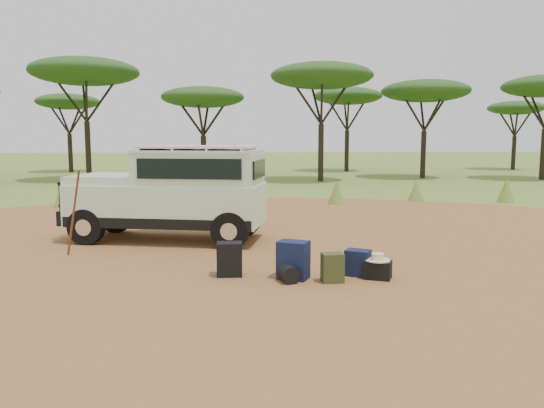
{
  "coord_description": "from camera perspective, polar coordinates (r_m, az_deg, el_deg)",
  "views": [
    {
      "loc": [
        -0.46,
        -9.21,
        2.27
      ],
      "look_at": [
        0.26,
        0.79,
        1.0
      ],
      "focal_mm": 35.0,
      "sensor_mm": 36.0,
      "label": 1
    }
  ],
  "objects": [
    {
      "name": "safari_hat",
      "position": [
        8.69,
        11.31,
        -5.71
      ],
      "size": [
        0.4,
        0.4,
        0.12
      ],
      "color": "beige",
      "rests_on": "hard_case"
    },
    {
      "name": "safari_vehicle",
      "position": [
        11.8,
        -10.48,
        0.95
      ],
      "size": [
        4.53,
        2.56,
        2.08
      ],
      "rotation": [
        0.0,
        0.0,
        -0.22
      ],
      "color": "beige",
      "rests_on": "ground"
    },
    {
      "name": "ground",
      "position": [
        9.5,
        -1.23,
        -6.61
      ],
      "size": [
        140.0,
        140.0,
        0.0
      ],
      "primitive_type": "plane",
      "color": "olive",
      "rests_on": "ground"
    },
    {
      "name": "backpack_black",
      "position": [
        8.74,
        -4.59,
        -5.96
      ],
      "size": [
        0.41,
        0.31,
        0.56
      ],
      "primitive_type": "cube",
      "rotation": [
        0.0,
        0.0,
        -0.01
      ],
      "color": "black",
      "rests_on": "ground"
    },
    {
      "name": "duffel_navy",
      "position": [
        8.86,
        9.21,
        -6.27
      ],
      "size": [
        0.48,
        0.44,
        0.43
      ],
      "primitive_type": "cube",
      "rotation": [
        0.0,
        0.0,
        -0.52
      ],
      "color": "#111D36",
      "rests_on": "ground"
    },
    {
      "name": "stuff_sack",
      "position": [
        8.36,
        1.8,
        -7.55
      ],
      "size": [
        0.35,
        0.35,
        0.28
      ],
      "primitive_type": "cylinder",
      "rotation": [
        1.57,
        0.0,
        0.29
      ],
      "color": "black",
      "rests_on": "ground"
    },
    {
      "name": "backpack_navy",
      "position": [
        8.54,
        2.3,
        -6.06
      ],
      "size": [
        0.57,
        0.51,
        0.62
      ],
      "primitive_type": "cube",
      "rotation": [
        0.0,
        0.0,
        -0.46
      ],
      "color": "#111D36",
      "rests_on": "ground"
    },
    {
      "name": "dirt_clearing",
      "position": [
        9.5,
        -1.23,
        -6.59
      ],
      "size": [
        23.0,
        23.0,
        0.01
      ],
      "primitive_type": "cylinder",
      "color": "brown",
      "rests_on": "ground"
    },
    {
      "name": "walking_staff",
      "position": [
        10.71,
        -20.57,
        -0.96
      ],
      "size": [
        0.4,
        0.27,
        1.66
      ],
      "primitive_type": "cylinder",
      "rotation": [
        0.24,
        0.0,
        1.01
      ],
      "color": "brown",
      "rests_on": "ground"
    },
    {
      "name": "backpack_olive",
      "position": [
        8.41,
        6.52,
        -6.85
      ],
      "size": [
        0.35,
        0.26,
        0.47
      ],
      "primitive_type": "cube",
      "rotation": [
        0.0,
        0.0,
        0.06
      ],
      "color": "#333D1C",
      "rests_on": "ground"
    },
    {
      "name": "grass_fringe",
      "position": [
        17.99,
        -2.27,
        1.26
      ],
      "size": [
        36.6,
        1.6,
        0.9
      ],
      "color": "olive",
      "rests_on": "ground"
    },
    {
      "name": "hard_case",
      "position": [
        8.74,
        11.28,
        -6.95
      ],
      "size": [
        0.51,
        0.45,
        0.3
      ],
      "primitive_type": "cube",
      "rotation": [
        0.0,
        0.0,
        -0.43
      ],
      "color": "black",
      "rests_on": "ground"
    },
    {
      "name": "acacia_treeline",
      "position": [
        29.16,
        -1.76,
        12.34
      ],
      "size": [
        46.7,
        13.2,
        6.26
      ],
      "color": "black",
      "rests_on": "ground"
    }
  ]
}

